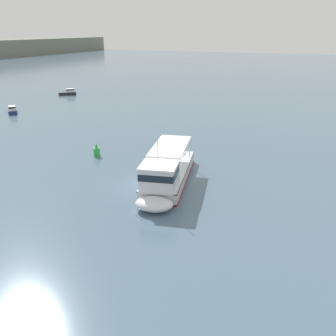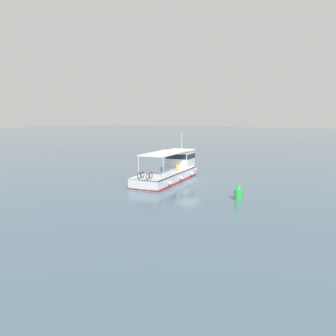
# 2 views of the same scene
# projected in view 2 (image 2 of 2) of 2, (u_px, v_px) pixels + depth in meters

# --- Properties ---
(ground_plane) EXTENTS (400.00, 400.00, 0.00)m
(ground_plane) POSITION_uv_depth(u_px,v_px,m) (187.00, 180.00, 38.10)
(ground_plane) COLOR slate
(ferry_main) EXTENTS (13.06, 5.60, 5.32)m
(ferry_main) POSITION_uv_depth(u_px,v_px,m) (172.00, 170.00, 38.59)
(ferry_main) COLOR silver
(ferry_main) RESTS_ON ground
(channel_buoy) EXTENTS (0.70, 0.70, 1.40)m
(channel_buoy) POSITION_uv_depth(u_px,v_px,m) (238.00, 193.00, 28.83)
(channel_buoy) COLOR green
(channel_buoy) RESTS_ON ground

